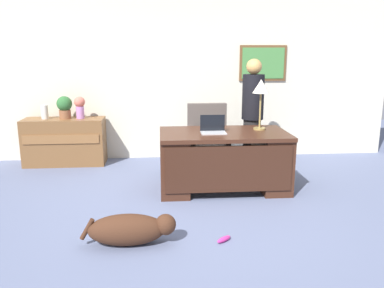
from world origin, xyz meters
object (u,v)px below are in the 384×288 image
laptop (213,128)px  vase_empty (45,112)px  armchair (208,141)px  person_standing (252,115)px  desk_lamp (261,90)px  potted_plant (65,106)px  dog_toy_bone (224,239)px  desk (224,159)px  dog_lying (131,229)px  vase_with_flowers (80,106)px  credenza (65,142)px

laptop → vase_empty: laptop is taller
armchair → person_standing: size_ratio=0.60×
desk_lamp → armchair: bearing=129.8°
laptop → potted_plant: 2.60m
person_standing → dog_toy_bone: person_standing is taller
desk → laptop: size_ratio=5.18×
person_standing → laptop: 1.04m
dog_lying → dog_toy_bone: bearing=-1.3°
vase_with_flowers → dog_lying: bearing=-71.3°
desk_lamp → potted_plant: size_ratio=1.85×
vase_with_flowers → armchair: bearing=-14.7°
person_standing → dog_lying: person_standing is taller
dog_lying → vase_empty: size_ratio=4.10×
dog_toy_bone → dog_lying: bearing=178.7°
person_standing → vase_empty: (-3.19, 0.64, -0.02)m
person_standing → potted_plant: 2.95m
vase_with_flowers → vase_empty: vase_with_flowers is taller
vase_with_flowers → dog_toy_bone: 3.57m
person_standing → dog_lying: (-1.66, -2.24, -0.72)m
potted_plant → laptop: bearing=-32.9°
armchair → credenza: bearing=167.1°
vase_empty → dog_toy_bone: bearing=-50.2°
potted_plant → dog_toy_bone: 3.70m
dog_toy_bone → potted_plant: bearing=125.9°
vase_empty → potted_plant: bearing=0.0°
desk → armchair: size_ratio=1.63×
person_standing → vase_with_flowers: person_standing is taller
dog_lying → potted_plant: bearing=112.9°
desk → person_standing: (0.55, 0.77, 0.46)m
desk → laptop: 0.44m
potted_plant → vase_with_flowers: bearing=0.0°
potted_plant → desk: bearing=-31.2°
desk → desk_lamp: 1.03m
dog_lying → laptop: laptop is taller
person_standing → dog_toy_bone: (-0.78, -2.26, -0.85)m
vase_with_flowers → potted_plant: potted_plant is taller
credenza → potted_plant: size_ratio=3.53×
person_standing → dog_lying: bearing=-126.6°
vase_with_flowers → potted_plant: 0.24m
credenza → laptop: size_ratio=3.97×
laptop → dog_toy_bone: bearing=-93.2°
desk → dog_lying: 1.86m
dog_lying → potted_plant: potted_plant is taller
laptop → dog_toy_bone: size_ratio=1.79×
desk_lamp → vase_with_flowers: (-2.60, 1.25, -0.35)m
desk_lamp → vase_empty: 3.42m
armchair → vase_with_flowers: (-1.99, 0.52, 0.48)m
armchair → potted_plant: bearing=166.8°
armchair → dog_lying: size_ratio=1.12×
dog_lying → dog_toy_bone: size_ratio=5.07×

